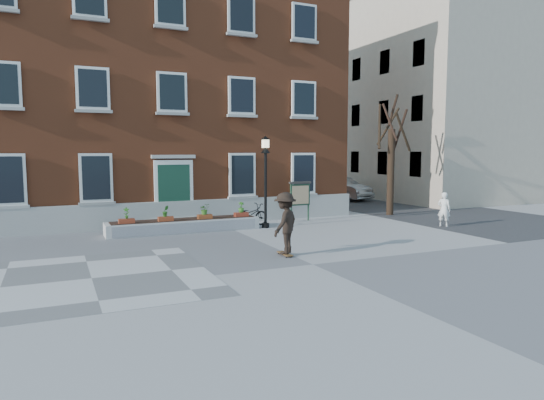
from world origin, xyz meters
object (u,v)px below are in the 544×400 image
bicycle (249,215)px  parked_car (340,188)px  notice_board (300,194)px  bystander (444,209)px  lamp_post (265,169)px  skateboarder (285,223)px

bicycle → parked_car: parked_car is taller
bicycle → notice_board: (2.74, 0.44, 0.77)m
bystander → notice_board: 6.42m
parked_car → lamp_post: bearing=-150.3°
lamp_post → bystander: bearing=-21.9°
parked_car → notice_board: 10.71m
bicycle → bystander: (7.72, -3.58, 0.26)m
bicycle → notice_board: 2.88m
skateboarder → parked_car: bearing=52.3°
bicycle → lamp_post: bearing=-155.9°
bystander → skateboarder: bearing=72.2°
parked_car → skateboarder: 18.19m
bystander → notice_board: size_ratio=0.81×
bicycle → lamp_post: lamp_post is taller
skateboarder → bystander: bearing=15.4°
lamp_post → skateboarder: size_ratio=1.95×
parked_car → lamp_post: 13.19m
bicycle → skateboarder: bearing=156.9°
bystander → bicycle: bearing=32.0°
bicycle → notice_board: bearing=-92.9°
lamp_post → skateboarder: bearing=-107.3°
lamp_post → skateboarder: lamp_post is taller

